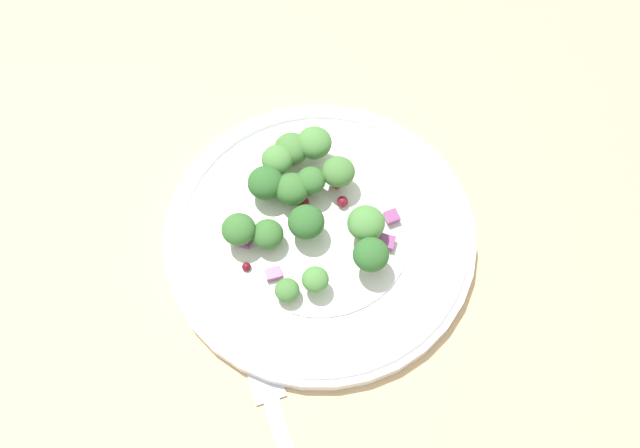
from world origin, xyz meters
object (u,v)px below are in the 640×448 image
Objects in this scene: plate at (320,234)px; broccoli_floret_0 at (292,189)px; broccoli_floret_2 at (277,160)px; broccoli_floret_1 at (292,149)px.

plate is 8.93× the size of broccoli_floret_0.
broccoli_floret_2 is (-1.66, -2.33, 0.39)cm from broccoli_floret_0.
broccoli_floret_1 reaches higher than plate.
broccoli_floret_2 is (1.62, -0.41, 0.29)cm from broccoli_floret_1.
broccoli_floret_1 reaches higher than broccoli_floret_0.
broccoli_floret_1 is at bearing -131.98° from plate.
broccoli_floret_0 is at bearing -113.93° from plate.
broccoli_floret_1 is (-4.79, -5.32, 2.34)cm from plate.
broccoli_floret_0 is 3.80cm from broccoli_floret_1.
broccoli_floret_1 is 1.12× the size of broccoli_floret_2.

